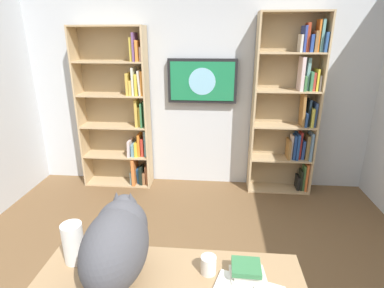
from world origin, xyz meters
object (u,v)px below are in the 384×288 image
object	(u,v)px
coffee_mug	(208,265)
desk_book_stack	(247,272)
cat	(117,241)
bookshelf_right	(123,113)
wall_mounted_tv	(202,81)
paper_towel_roll	(73,243)
bookshelf_left	(292,107)

from	to	relation	value
coffee_mug	desk_book_stack	xyz separation A→B (m)	(-0.19, 0.02, -0.01)
cat	coffee_mug	distance (m)	0.48
bookshelf_right	desk_book_stack	world-z (taller)	bookshelf_right
bookshelf_right	wall_mounted_tv	size ratio (longest dim) A/B	2.39
bookshelf_right	wall_mounted_tv	distance (m)	1.11
cat	wall_mounted_tv	bearing A→B (deg)	-95.90
paper_towel_roll	desk_book_stack	distance (m)	0.92
bookshelf_right	cat	size ratio (longest dim) A/B	3.25
bookshelf_left	coffee_mug	world-z (taller)	bookshelf_left
bookshelf_left	wall_mounted_tv	size ratio (longest dim) A/B	2.55
bookshelf_right	wall_mounted_tv	bearing A→B (deg)	-175.50
cat	coffee_mug	world-z (taller)	cat
bookshelf_left	paper_towel_roll	size ratio (longest dim) A/B	9.73
paper_towel_roll	coffee_mug	bearing A→B (deg)	177.77
wall_mounted_tv	desk_book_stack	size ratio (longest dim) A/B	4.63
bookshelf_right	paper_towel_roll	bearing A→B (deg)	101.13
wall_mounted_tv	cat	bearing A→B (deg)	84.10
desk_book_stack	coffee_mug	bearing A→B (deg)	-7.10
paper_towel_roll	bookshelf_left	bearing A→B (deg)	-123.99
coffee_mug	wall_mounted_tv	bearing A→B (deg)	-86.03
coffee_mug	paper_towel_roll	bearing A→B (deg)	-2.23
wall_mounted_tv	paper_towel_roll	size ratio (longest dim) A/B	3.81
cat	paper_towel_roll	world-z (taller)	cat
bookshelf_left	cat	bearing A→B (deg)	61.29
paper_towel_roll	coffee_mug	xyz separation A→B (m)	(-0.72, 0.03, -0.07)
cat	coffee_mug	size ratio (longest dim) A/B	6.60
bookshelf_left	wall_mounted_tv	distance (m)	1.16
bookshelf_right	desk_book_stack	xyz separation A→B (m)	(-1.40, 2.51, -0.17)
bookshelf_left	paper_towel_roll	world-z (taller)	bookshelf_left
coffee_mug	cat	bearing A→B (deg)	5.70
bookshelf_left	wall_mounted_tv	xyz separation A→B (m)	(1.12, -0.08, 0.29)
bookshelf_left	cat	size ratio (longest dim) A/B	3.47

